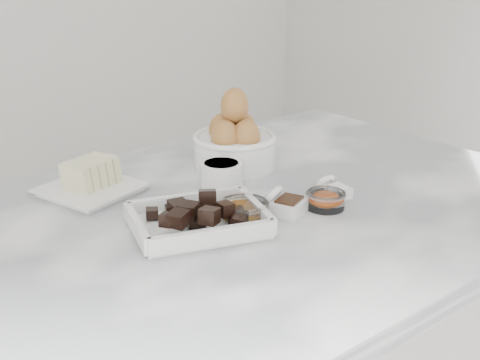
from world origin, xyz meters
The scene contains 9 objects.
marble_slab centered at (0.00, 0.00, 0.92)m, with size 1.20×0.80×0.04m, color white.
chocolate_dish centered at (-0.11, -0.02, 0.96)m, with size 0.26×0.22×0.06m.
butter_plate centered at (-0.17, 0.23, 0.96)m, with size 0.19×0.19×0.06m.
sugar_ramekin centered at (0.04, 0.11, 0.97)m, with size 0.08×0.08×0.05m.
egg_bowl centered at (0.13, 0.18, 0.99)m, with size 0.17×0.17×0.16m.
honey_bowl centered at (-0.03, -0.05, 0.96)m, with size 0.09×0.09×0.04m.
zest_bowl centered at (0.11, -0.09, 0.96)m, with size 0.07×0.07×0.03m.
vanilla_spoon centered at (0.05, -0.06, 0.96)m, with size 0.08×0.09×0.05m.
salt_spoon centered at (0.16, -0.06, 0.95)m, with size 0.06×0.07×0.04m.
Camera 1 is at (-0.69, -0.82, 1.40)m, focal length 50.00 mm.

